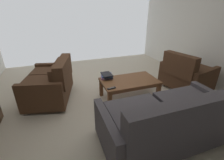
# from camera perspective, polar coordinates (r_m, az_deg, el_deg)

# --- Properties ---
(ground_plane) EXTENTS (5.11, 5.78, 0.01)m
(ground_plane) POSITION_cam_1_polar(r_m,az_deg,el_deg) (3.28, -0.77, -7.32)
(ground_plane) COLOR beige
(wall_left) EXTENTS (0.12, 5.78, 2.83)m
(wall_left) POSITION_cam_1_polar(r_m,az_deg,el_deg) (4.35, 34.50, 16.41)
(wall_left) COLOR silver
(wall_left) RESTS_ON ground
(sofa_main) EXTENTS (1.80, 0.91, 0.86)m
(sofa_main) POSITION_cam_1_polar(r_m,az_deg,el_deg) (2.30, 19.92, -13.66)
(sofa_main) COLOR black
(sofa_main) RESTS_ON ground
(loveseat_near) EXTENTS (1.03, 1.31, 0.83)m
(loveseat_near) POSITION_cam_1_polar(r_m,az_deg,el_deg) (3.40, -21.12, -0.90)
(loveseat_near) COLOR black
(loveseat_near) RESTS_ON ground
(coffee_table) EXTENTS (1.12, 0.66, 0.41)m
(coffee_table) POSITION_cam_1_polar(r_m,az_deg,el_deg) (3.21, 6.28, -1.04)
(coffee_table) COLOR brown
(coffee_table) RESTS_ON ground
(armchair_side) EXTENTS (1.03, 1.11, 0.87)m
(armchair_side) POSITION_cam_1_polar(r_m,az_deg,el_deg) (3.96, 25.14, 1.99)
(armchair_side) COLOR black
(armchair_side) RESTS_ON ground
(book_stack) EXTENTS (0.27, 0.30, 0.09)m
(book_stack) POSITION_cam_1_polar(r_m,az_deg,el_deg) (3.26, -1.92, 1.54)
(book_stack) COLOR #996699
(book_stack) RESTS_ON coffee_table
(tv_remote) EXTENTS (0.17, 0.07, 0.02)m
(tv_remote) POSITION_cam_1_polar(r_m,az_deg,el_deg) (2.83, -0.15, -3.00)
(tv_remote) COLOR black
(tv_remote) RESTS_ON coffee_table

